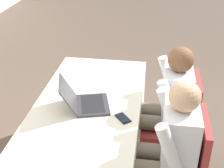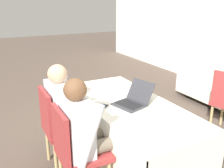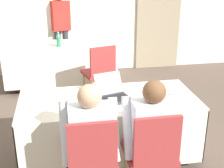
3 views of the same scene
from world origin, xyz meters
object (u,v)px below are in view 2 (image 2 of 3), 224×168
at_px(cell_phone, 101,105).
at_px(chair_near_right, 75,149).
at_px(chair_near_left, 59,125).
at_px(person_white_shirt, 85,131).
at_px(person_checkered_shirt, 67,109).
at_px(laptop, 132,101).

distance_m(cell_phone, chair_near_right, 0.58).
relative_size(chair_near_left, person_white_shirt, 0.78).
bearing_deg(person_checkered_shirt, laptop, -117.44).
distance_m(laptop, chair_near_right, 0.81).
bearing_deg(person_white_shirt, person_checkered_shirt, 0.00).
relative_size(chair_near_right, person_white_shirt, 0.78).
relative_size(cell_phone, chair_near_left, 0.15).
height_order(person_checkered_shirt, person_white_shirt, same).
height_order(chair_near_right, person_checkered_shirt, person_checkered_shirt).
relative_size(chair_near_right, person_checkered_shirt, 0.78).
bearing_deg(laptop, chair_near_left, -129.54).
height_order(cell_phone, chair_near_left, chair_near_left).
bearing_deg(laptop, chair_near_right, -89.35).
bearing_deg(person_checkered_shirt, cell_phone, -122.42).
bearing_deg(chair_near_left, person_checkered_shirt, -90.00).
distance_m(cell_phone, person_white_shirt, 0.47).
xyz_separation_m(chair_near_left, person_checkered_shirt, (0.00, 0.10, 0.16)).
relative_size(chair_near_left, person_checkered_shirt, 0.78).
bearing_deg(cell_phone, chair_near_left, -64.03).
height_order(cell_phone, chair_near_right, chair_near_right).
xyz_separation_m(cell_phone, person_white_shirt, (0.34, -0.32, -0.06)).
height_order(laptop, cell_phone, laptop).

